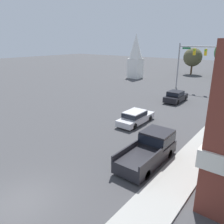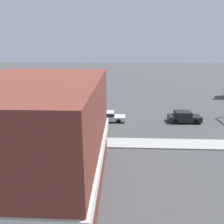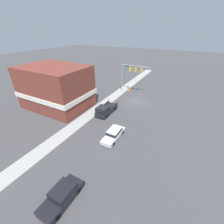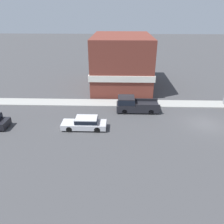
% 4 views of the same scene
% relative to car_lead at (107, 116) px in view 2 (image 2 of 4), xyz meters
% --- Properties ---
extents(ground_plane, '(200.00, 200.00, 0.00)m').
position_rel_car_lead_xyz_m(ground_plane, '(1.51, -13.69, -0.73)').
color(ground_plane, '#424244').
extents(car_lead, '(1.75, 4.88, 1.39)m').
position_rel_car_lead_xyz_m(car_lead, '(0.00, 0.00, 0.00)').
color(car_lead, black).
rests_on(car_lead, ground).
extents(car_second_ahead, '(1.90, 4.44, 1.55)m').
position_rel_car_lead_xyz_m(car_second_ahead, '(-0.13, 10.75, 0.07)').
color(car_second_ahead, black).
rests_on(car_second_ahead, ground).
extents(pickup_truck_parked, '(2.09, 5.37, 1.96)m').
position_rel_car_lead_xyz_m(pickup_truck_parked, '(4.77, -5.54, 0.23)').
color(pickup_truck_parked, black).
rests_on(pickup_truck_parked, ground).
extents(corner_brick_building, '(13.27, 9.52, 8.31)m').
position_rel_car_lead_xyz_m(corner_brick_building, '(15.40, -4.05, 3.31)').
color(corner_brick_building, brown).
rests_on(corner_brick_building, ground).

